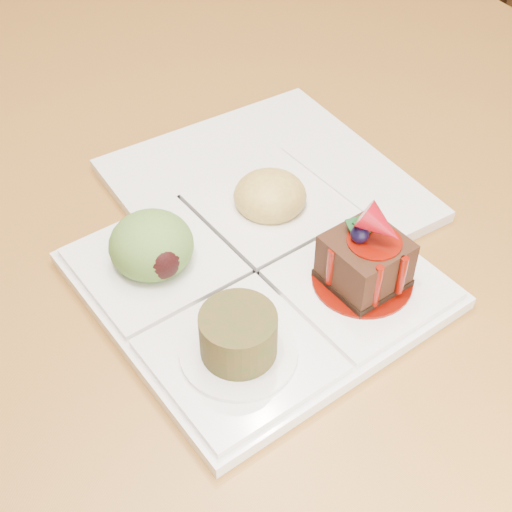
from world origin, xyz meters
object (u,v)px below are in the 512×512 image
second_plate (265,190)px  dining_table (156,105)px  chair_right (387,35)px  sampler_plate (251,266)px

second_plate → dining_table: bearing=88.8°
dining_table → second_plate: 0.31m
chair_right → second_plate: size_ratio=3.33×
sampler_plate → second_plate: bearing=47.4°
chair_right → second_plate: 0.92m
sampler_plate → chair_right: bearing=37.3°
chair_right → second_plate: bearing=120.8°
chair_right → dining_table: bearing=103.1°
dining_table → chair_right: size_ratio=2.09×
chair_right → second_plate: (-0.64, -0.60, 0.27)m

